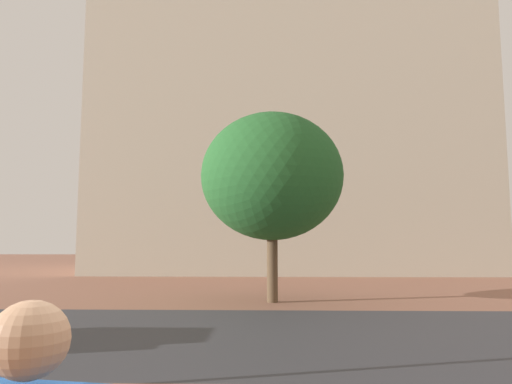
{
  "coord_description": "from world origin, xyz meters",
  "views": [
    {
      "loc": [
        0.21,
        -2.07,
        1.89
      ],
      "look_at": [
        -0.14,
        10.47,
        3.25
      ],
      "focal_mm": 32.5,
      "sensor_mm": 36.0,
      "label": 1
    }
  ],
  "objects": [
    {
      "name": "ground_plane",
      "position": [
        0.0,
        10.0,
        0.0
      ],
      "size": [
        120.0,
        120.0,
        0.0
      ],
      "primitive_type": "plane",
      "color": "#93604C"
    },
    {
      "name": "tree_curb_far",
      "position": [
        0.32,
        12.85,
        4.01
      ],
      "size": [
        4.6,
        4.6,
        6.09
      ],
      "color": "brown",
      "rests_on": "ground_plane"
    },
    {
      "name": "landmark_building",
      "position": [
        1.61,
        29.68,
        11.08
      ],
      "size": [
        24.26,
        12.64,
        32.68
      ],
      "color": "#B2A893",
      "rests_on": "ground_plane"
    },
    {
      "name": "street_asphalt_strip",
      "position": [
        0.0,
        7.74,
        0.0
      ],
      "size": [
        120.0,
        6.76,
        0.0
      ],
      "primitive_type": "cube",
      "color": "#38383D",
      "rests_on": "ground_plane"
    }
  ]
}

